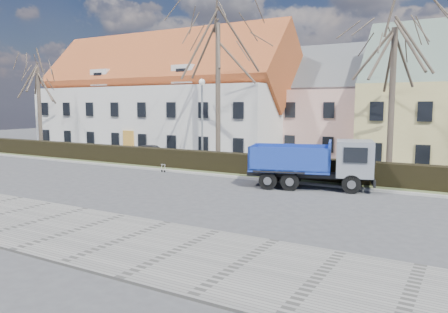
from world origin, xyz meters
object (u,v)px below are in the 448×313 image
Objects in this scene: dump_truck at (307,163)px; streetlight at (202,124)px; cart_frame at (161,168)px; parked_car_a at (152,151)px.

dump_truck is 1.07× the size of streetlight.
parked_car_a reaches higher than cart_frame.
cart_frame is (-1.50, -2.81, -2.91)m from streetlight.
streetlight is (-8.94, 3.31, 1.84)m from dump_truck.
streetlight is at bearing 61.90° from cart_frame.
parked_car_a is at bearing 143.86° from dump_truck.
parked_car_a is (-6.66, 2.51, -2.58)m from streetlight.
cart_frame is at bearing -118.10° from streetlight.
cart_frame is 7.42m from parked_car_a.
streetlight reaches higher than dump_truck.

